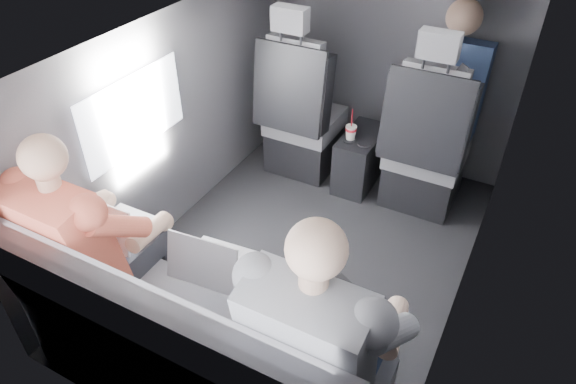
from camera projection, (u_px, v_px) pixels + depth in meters
The scene contains 19 objects.
floor at pixel (304, 255), 3.15m from camera, with size 2.60×2.60×0.00m, color black.
ceiling at pixel (310, 41), 2.34m from camera, with size 2.60×2.60×0.00m, color #B2B2AD.
panel_left at pixel (173, 125), 3.08m from camera, with size 0.02×2.60×1.35m, color #56565B.
panel_right at pixel (478, 214), 2.41m from camera, with size 0.02×2.60×1.35m, color #56565B.
panel_front at pixel (387, 75), 3.67m from camera, with size 1.80×0.02×1.35m, color #56565B.
panel_back at pixel (145, 343), 1.83m from camera, with size 1.80×0.02×1.35m, color #56565B.
side_window at pixel (135, 113), 2.73m from camera, with size 0.02×0.75×0.42m, color white.
seatbelt at pixel (428, 110), 2.98m from camera, with size 0.05×0.01×0.65m, color black.
front_seat_left at pixel (302, 122), 3.67m from camera, with size 0.52×0.58×1.26m.
front_seat_right at pixel (425, 154), 3.34m from camera, with size 0.52×0.58×1.26m.
center_console at pixel (360, 159), 3.65m from camera, with size 0.24×0.48×0.41m.
rear_bench at pixel (196, 355), 2.22m from camera, with size 1.60×0.57×0.92m.
soda_cup at pixel (351, 132), 3.44m from camera, with size 0.08×0.08×0.23m.
laptop_white at pixel (120, 226), 2.41m from camera, with size 0.31×0.29×0.23m.
laptop_silver at pixel (215, 262), 2.22m from camera, with size 0.34×0.32×0.23m.
laptop_black at pixel (341, 314), 1.99m from camera, with size 0.41×0.44×0.24m.
passenger_rear_left at pixel (94, 243), 2.31m from camera, with size 0.52×0.63×1.24m.
passenger_rear_right at pixel (324, 339), 1.87m from camera, with size 0.54×0.65×1.28m.
passenger_front_right at pixel (450, 88), 3.29m from camera, with size 0.43×0.43×0.90m.
Camera 1 is at (0.98, -2.07, 2.20)m, focal length 32.00 mm.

